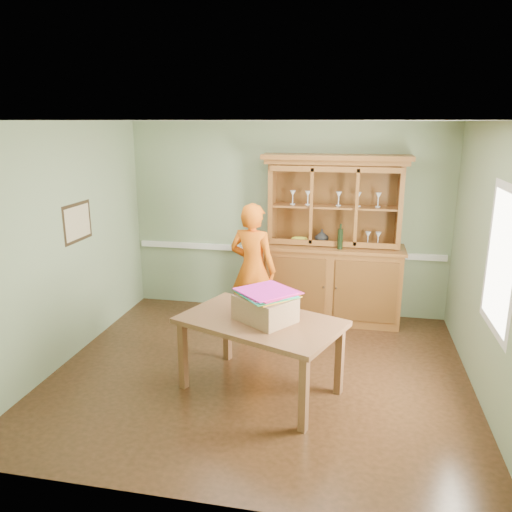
% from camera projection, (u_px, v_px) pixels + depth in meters
% --- Properties ---
extents(floor, '(4.50, 4.50, 0.00)m').
position_uv_depth(floor, '(260.00, 373.00, 5.52)').
color(floor, '#4E2D19').
rests_on(floor, ground).
extents(ceiling, '(4.50, 4.50, 0.00)m').
position_uv_depth(ceiling, '(260.00, 120.00, 4.82)').
color(ceiling, white).
rests_on(ceiling, wall_back).
extents(wall_back, '(4.50, 0.00, 4.50)m').
position_uv_depth(wall_back, '(287.00, 219.00, 7.06)').
color(wall_back, gray).
rests_on(wall_back, floor).
extents(wall_left, '(0.00, 4.00, 4.00)m').
position_uv_depth(wall_left, '(64.00, 245.00, 5.60)').
color(wall_left, gray).
rests_on(wall_left, floor).
extents(wall_right, '(0.00, 4.00, 4.00)m').
position_uv_depth(wall_right, '(492.00, 267.00, 4.75)').
color(wall_right, gray).
rests_on(wall_right, floor).
extents(wall_front, '(4.50, 0.00, 4.50)m').
position_uv_depth(wall_front, '(203.00, 333.00, 3.28)').
color(wall_front, gray).
rests_on(wall_front, floor).
extents(chair_rail, '(4.41, 0.05, 0.08)m').
position_uv_depth(chair_rail, '(286.00, 250.00, 7.16)').
color(chair_rail, white).
rests_on(chair_rail, wall_back).
extents(framed_map, '(0.03, 0.60, 0.46)m').
position_uv_depth(framed_map, '(78.00, 222.00, 5.82)').
color(framed_map, black).
rests_on(framed_map, wall_left).
extents(window_panel, '(0.03, 0.96, 1.36)m').
position_uv_depth(window_panel, '(500.00, 260.00, 4.43)').
color(window_panel, white).
rests_on(window_panel, wall_right).
extents(china_hutch, '(1.93, 0.64, 2.27)m').
position_uv_depth(china_hutch, '(332.00, 264.00, 6.84)').
color(china_hutch, brown).
rests_on(china_hutch, floor).
extents(dining_table, '(1.80, 1.45, 0.78)m').
position_uv_depth(dining_table, '(260.00, 328.00, 4.99)').
color(dining_table, brown).
rests_on(dining_table, floor).
extents(cardboard_box, '(0.68, 0.66, 0.25)m').
position_uv_depth(cardboard_box, '(265.00, 308.00, 4.92)').
color(cardboard_box, '#9D7751').
rests_on(cardboard_box, dining_table).
extents(kite_stack, '(0.68, 0.68, 0.05)m').
position_uv_depth(kite_stack, '(268.00, 293.00, 4.91)').
color(kite_stack, '#F5A31E').
rests_on(kite_stack, cardboard_box).
extents(person, '(0.71, 0.55, 1.72)m').
position_uv_depth(person, '(253.00, 269.00, 6.38)').
color(person, orange).
rests_on(person, floor).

